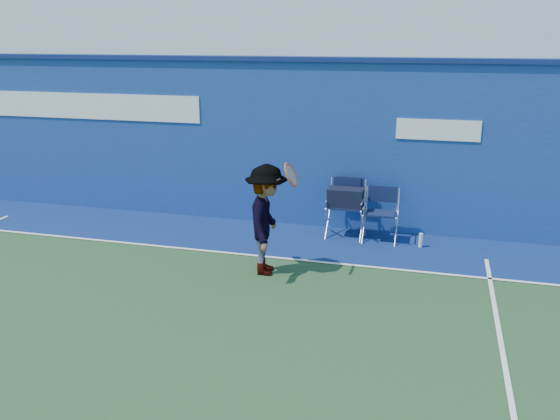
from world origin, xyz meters
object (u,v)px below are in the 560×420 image
(directors_chair_left, at_px, (345,213))
(tennis_player, at_px, (267,220))
(water_bottle, at_px, (421,240))
(directors_chair_right, at_px, (380,225))

(directors_chair_left, bearing_deg, tennis_player, -113.82)
(directors_chair_left, distance_m, water_bottle, 1.39)
(directors_chair_left, height_order, directors_chair_right, directors_chair_left)
(directors_chair_left, distance_m, tennis_player, 2.19)
(directors_chair_right, relative_size, tennis_player, 0.53)
(water_bottle, height_order, tennis_player, tennis_player)
(directors_chair_right, relative_size, water_bottle, 3.72)
(tennis_player, bearing_deg, directors_chair_right, 51.50)
(directors_chair_right, bearing_deg, water_bottle, -12.55)
(directors_chair_left, xyz_separation_m, directors_chair_right, (0.63, -0.09, -0.15))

